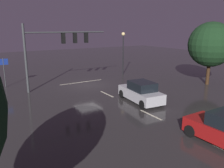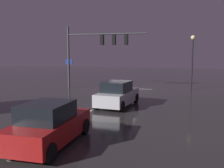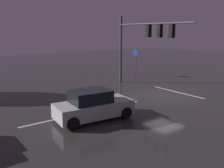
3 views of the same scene
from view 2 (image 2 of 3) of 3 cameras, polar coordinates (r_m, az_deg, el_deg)
ground_plane at (r=25.00m, az=2.63°, el=-1.43°), size 80.00×80.00×0.00m
traffic_signal_assembly at (r=25.90m, az=-3.45°, el=8.54°), size 8.17×0.47×6.24m
lane_dash_far at (r=21.17m, az=0.19°, el=-2.92°), size 0.16×2.20×0.01m
lane_dash_mid at (r=15.58m, az=-5.74°, el=-6.50°), size 0.16×2.20×0.01m
lane_dash_near at (r=10.46m, az=-18.13°, el=-13.53°), size 0.16×2.20×0.01m
stop_bar at (r=26.49m, az=3.38°, el=-0.96°), size 5.00×0.16×0.01m
car_approaching at (r=17.56m, az=1.20°, el=-2.31°), size 2.27×4.50×1.70m
car_distant at (r=10.52m, az=-13.66°, el=-8.73°), size 1.95×4.39×1.70m
street_lamp_left_kerb at (r=26.77m, az=17.31°, el=6.75°), size 0.44×0.44×5.32m
route_sign at (r=30.68m, az=-9.45°, el=3.96°), size 0.90×0.15×2.92m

